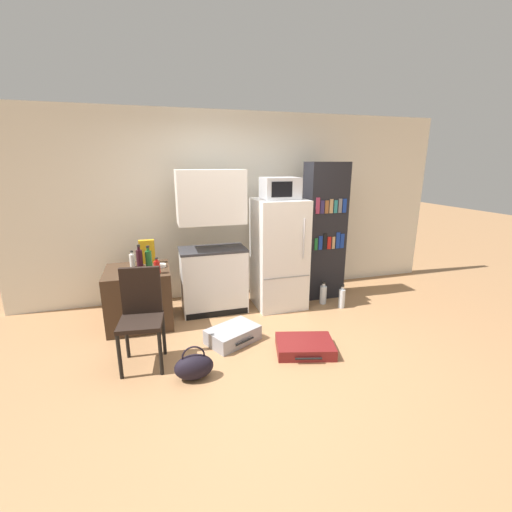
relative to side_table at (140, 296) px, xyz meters
name	(u,v)px	position (x,y,z in m)	size (l,w,h in m)	color
ground_plane	(270,359)	(1.28, -1.24, -0.35)	(24.00, 24.00, 0.00)	#A3754C
wall_back	(240,206)	(1.48, 0.76, 0.97)	(6.40, 0.10, 2.63)	silver
side_table	(140,296)	(0.00, 0.00, 0.00)	(0.75, 0.73, 0.70)	#422D1E
kitchen_hutch	(213,248)	(0.94, 0.13, 0.51)	(0.86, 0.48, 1.86)	white
refrigerator	(279,254)	(1.84, 0.05, 0.39)	(0.66, 0.64, 1.48)	white
microwave	(280,188)	(1.84, 0.05, 1.27)	(0.47, 0.36, 0.28)	#B7B7BC
bookshelf	(324,232)	(2.58, 0.20, 0.63)	(0.57, 0.34, 1.95)	black
bottle_ketchup_red	(157,267)	(0.23, -0.23, 0.43)	(0.07, 0.07, 0.19)	#AD1914
bottle_milk_white	(132,260)	(-0.05, 0.13, 0.43)	(0.07, 0.07, 0.20)	white
bottle_green_tall	(149,259)	(0.14, -0.01, 0.47)	(0.08, 0.08, 0.28)	#1E6028
bottle_wine_dark	(140,259)	(0.04, -0.03, 0.48)	(0.07, 0.07, 0.31)	black
bowl	(161,265)	(0.28, 0.02, 0.37)	(0.13, 0.13, 0.03)	silver
cereal_box	(147,252)	(0.13, 0.24, 0.50)	(0.19, 0.07, 0.30)	gold
chair	(141,309)	(0.06, -0.90, 0.22)	(0.44, 0.45, 0.96)	black
suitcase_large_flat	(233,335)	(0.99, -0.78, -0.27)	(0.66, 0.58, 0.17)	#99999E
suitcase_small_flat	(305,346)	(1.67, -1.21, -0.29)	(0.69, 0.58, 0.12)	maroon
handbag	(194,367)	(0.50, -1.35, -0.23)	(0.36, 0.20, 0.33)	black
water_bottle_front	(323,294)	(2.46, -0.10, -0.21)	(0.10, 0.10, 0.33)	silver
water_bottle_middle	(342,298)	(2.64, -0.30, -0.21)	(0.09, 0.09, 0.34)	silver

